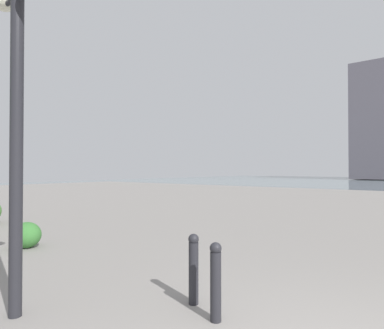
{
  "coord_description": "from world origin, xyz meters",
  "views": [
    {
      "loc": [
        -0.3,
        2.48,
        1.64
      ],
      "look_at": [
        7.02,
        -7.04,
        1.81
      ],
      "focal_mm": 30.71,
      "sensor_mm": 36.0,
      "label": 1
    }
  ],
  "objects": [
    {
      "name": "lamppost",
      "position": [
        3.5,
        0.77,
        2.55
      ],
      "size": [
        0.98,
        0.28,
        3.81
      ],
      "color": "#232328",
      "rests_on": "ground"
    },
    {
      "name": "bollard_near",
      "position": [
        1.67,
        -0.49,
        0.44
      ],
      "size": [
        0.13,
        0.13,
        0.85
      ],
      "color": "#232328",
      "rests_on": "ground"
    },
    {
      "name": "bollard_mid",
      "position": [
        2.13,
        -0.71,
        0.44
      ],
      "size": [
        0.13,
        0.13,
        0.85
      ],
      "color": "#232328",
      "rests_on": "ground"
    },
    {
      "name": "shrub_low",
      "position": [
        6.62,
        -0.85,
        0.27
      ],
      "size": [
        0.63,
        0.57,
        0.53
      ],
      "color": "#387533",
      "rests_on": "ground"
    }
  ]
}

